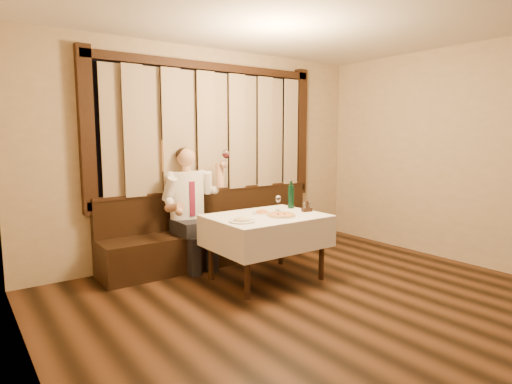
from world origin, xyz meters
TOP-DOWN VIEW (x-y plane):
  - room at (-0.00, 0.97)m, footprint 5.01×6.01m
  - banquette at (0.00, 2.72)m, footprint 3.20×0.61m
  - dining_table at (0.00, 1.70)m, footprint 1.27×0.97m
  - pizza at (0.09, 1.54)m, footprint 0.33×0.33m
  - pasta_red at (0.02, 1.81)m, footprint 0.23×0.23m
  - pasta_cream at (-0.44, 1.54)m, footprint 0.28×0.28m
  - green_bottle at (0.53, 1.89)m, footprint 0.08×0.08m
  - table_wine_glass at (0.29, 1.85)m, footprint 0.07×0.07m
  - cruet_caddy at (0.53, 1.60)m, footprint 0.13×0.08m
  - seated_man at (-0.48, 2.63)m, footprint 0.85×0.64m

SIDE VIEW (x-z plane):
  - banquette at x=0.00m, z-range -0.16..0.78m
  - dining_table at x=0.00m, z-range 0.27..1.03m
  - pizza at x=0.09m, z-range 0.75..0.79m
  - pasta_red at x=0.02m, z-range 0.75..0.83m
  - pasta_cream at x=-0.44m, z-range 0.75..0.84m
  - cruet_caddy at x=0.53m, z-range 0.74..0.87m
  - seated_man at x=-0.48m, z-range 0.11..1.62m
  - table_wine_glass at x=0.29m, z-range 0.80..0.99m
  - green_bottle at x=0.53m, z-range 0.73..1.08m
  - room at x=0.00m, z-range 0.09..2.91m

